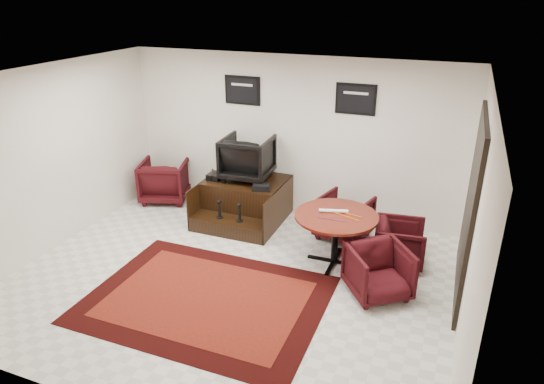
{
  "coord_description": "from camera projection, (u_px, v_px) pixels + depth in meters",
  "views": [
    {
      "loc": [
        2.67,
        -5.22,
        3.8
      ],
      "look_at": [
        0.27,
        0.9,
        1.02
      ],
      "focal_mm": 32.0,
      "sensor_mm": 36.0,
      "label": 1
    }
  ],
  "objects": [
    {
      "name": "meeting_table",
      "position": [
        336.0,
        221.0,
        7.0
      ],
      "size": [
        1.21,
        1.21,
        0.79
      ],
      "color": "#401309",
      "rests_on": "ground"
    },
    {
      "name": "armchair_side",
      "position": [
        165.0,
        178.0,
        9.26
      ],
      "size": [
        1.05,
        1.02,
        0.87
      ],
      "primitive_type": "imported",
      "rotation": [
        0.0,
        0.0,
        3.46
      ],
      "color": "black",
      "rests_on": "ground"
    },
    {
      "name": "room_shell",
      "position": [
        260.0,
        160.0,
        6.13
      ],
      "size": [
        6.02,
        5.02,
        2.81
      ],
      "color": "white",
      "rests_on": "ground"
    },
    {
      "name": "shoes_pair",
      "position": [
        215.0,
        176.0,
        8.46
      ],
      "size": [
        0.24,
        0.29,
        0.11
      ],
      "color": "black",
      "rests_on": "shine_podium"
    },
    {
      "name": "shine_podium",
      "position": [
        245.0,
        201.0,
        8.53
      ],
      "size": [
        1.38,
        1.42,
        0.71
      ],
      "color": "black",
      "rests_on": "ground"
    },
    {
      "name": "polish_kit",
      "position": [
        261.0,
        187.0,
        8.0
      ],
      "size": [
        0.32,
        0.26,
        0.1
      ],
      "primitive_type": "cube",
      "rotation": [
        0.0,
        0.0,
        0.28
      ],
      "color": "black",
      "rests_on": "shine_podium"
    },
    {
      "name": "table_clutter",
      "position": [
        343.0,
        216.0,
        6.92
      ],
      "size": [
        0.57,
        0.33,
        0.01
      ],
      "color": "orange",
      "rests_on": "meeting_table"
    },
    {
      "name": "paper_roll",
      "position": [
        334.0,
        211.0,
        7.03
      ],
      "size": [
        0.42,
        0.16,
        0.05
      ],
      "primitive_type": "cylinder",
      "rotation": [
        0.0,
        1.57,
        0.28
      ],
      "color": "white",
      "rests_on": "meeting_table"
    },
    {
      "name": "umbrella_black",
      "position": [
        202.0,
        193.0,
        8.7
      ],
      "size": [
        0.29,
        0.11,
        0.79
      ],
      "primitive_type": null,
      "color": "black",
      "rests_on": "ground"
    },
    {
      "name": "area_rug",
      "position": [
        206.0,
        299.0,
        6.4
      ],
      "size": [
        3.07,
        2.3,
        0.01
      ],
      "color": "black",
      "rests_on": "ground"
    },
    {
      "name": "table_chair_corner",
      "position": [
        379.0,
        269.0,
        6.38
      ],
      "size": [
        1.01,
        1.0,
        0.77
      ],
      "primitive_type": "imported",
      "rotation": [
        0.0,
        0.0,
        0.63
      ],
      "color": "black",
      "rests_on": "ground"
    },
    {
      "name": "shine_chair",
      "position": [
        247.0,
        156.0,
        8.35
      ],
      "size": [
        0.85,
        0.8,
        0.84
      ],
      "primitive_type": "imported",
      "rotation": [
        0.0,
        0.0,
        3.2
      ],
      "color": "black",
      "rests_on": "shine_podium"
    },
    {
      "name": "table_chair_back",
      "position": [
        344.0,
        215.0,
        7.86
      ],
      "size": [
        0.92,
        0.88,
        0.79
      ],
      "primitive_type": "imported",
      "rotation": [
        0.0,
        0.0,
        2.89
      ],
      "color": "black",
      "rests_on": "ground"
    },
    {
      "name": "umbrella_hooked",
      "position": [
        207.0,
        189.0,
        8.81
      ],
      "size": [
        0.32,
        0.12,
        0.86
      ],
      "primitive_type": null,
      "color": "black",
      "rests_on": "ground"
    },
    {
      "name": "table_chair_window",
      "position": [
        400.0,
        241.0,
        7.13
      ],
      "size": [
        0.74,
        0.78,
        0.72
      ],
      "primitive_type": "imported",
      "rotation": [
        0.0,
        0.0,
        1.69
      ],
      "color": "black",
      "rests_on": "ground"
    },
    {
      "name": "ground",
      "position": [
        231.0,
        279.0,
        6.86
      ],
      "size": [
        6.0,
        6.0,
        0.0
      ],
      "primitive_type": "plane",
      "color": "white",
      "rests_on": "ground"
    }
  ]
}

